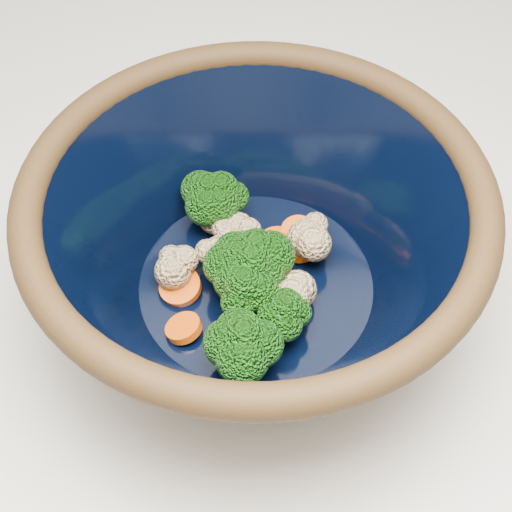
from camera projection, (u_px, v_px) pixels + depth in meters
counter at (207, 445)px, 0.94m from camera, size 1.20×1.20×0.90m
mixing_bowl at (256, 244)px, 0.48m from camera, size 0.36×0.36×0.13m
vegetable_pile at (244, 260)px, 0.50m from camera, size 0.13×0.17×0.06m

